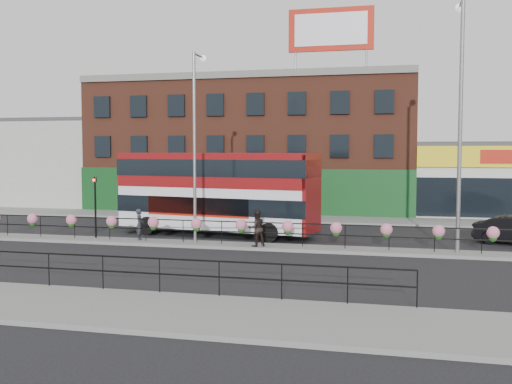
% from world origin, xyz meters
% --- Properties ---
extents(ground, '(120.00, 120.00, 0.00)m').
position_xyz_m(ground, '(0.00, 0.00, 0.00)').
color(ground, black).
rests_on(ground, ground).
extents(south_pavement, '(60.00, 4.00, 0.15)m').
position_xyz_m(south_pavement, '(0.00, -12.00, 0.07)').
color(south_pavement, slate).
rests_on(south_pavement, ground).
extents(north_pavement, '(60.00, 4.00, 0.15)m').
position_xyz_m(north_pavement, '(0.00, 12.00, 0.07)').
color(north_pavement, slate).
rests_on(north_pavement, ground).
extents(median, '(60.00, 1.60, 0.15)m').
position_xyz_m(median, '(0.00, 0.00, 0.07)').
color(median, slate).
rests_on(median, ground).
extents(yellow_line_inner, '(60.00, 0.10, 0.01)m').
position_xyz_m(yellow_line_inner, '(0.00, -9.70, 0.01)').
color(yellow_line_inner, gold).
rests_on(yellow_line_inner, ground).
extents(yellow_line_outer, '(60.00, 0.10, 0.01)m').
position_xyz_m(yellow_line_outer, '(0.00, -9.88, 0.01)').
color(yellow_line_outer, gold).
rests_on(yellow_line_outer, ground).
extents(brick_building, '(25.00, 12.21, 10.30)m').
position_xyz_m(brick_building, '(-4.00, 19.96, 5.13)').
color(brick_building, brown).
rests_on(brick_building, ground).
extents(warehouse_west, '(15.50, 12.00, 7.30)m').
position_xyz_m(warehouse_west, '(-24.25, 20.00, 3.65)').
color(warehouse_west, '#A8A8A3').
rests_on(warehouse_west, ground).
extents(billboard, '(6.00, 0.29, 4.40)m').
position_xyz_m(billboard, '(2.50, 14.99, 13.18)').
color(billboard, '#AB190A').
rests_on(billboard, brick_building).
extents(median_railing, '(30.04, 0.56, 1.23)m').
position_xyz_m(median_railing, '(-0.00, 0.00, 1.05)').
color(median_railing, black).
rests_on(median_railing, median).
extents(south_railing, '(20.04, 0.05, 1.12)m').
position_xyz_m(south_railing, '(-2.00, -10.10, 0.96)').
color(south_railing, black).
rests_on(south_railing, south_pavement).
extents(double_decker_bus, '(11.58, 4.49, 4.57)m').
position_xyz_m(double_decker_bus, '(-2.39, 3.69, 2.81)').
color(double_decker_bus, white).
rests_on(double_decker_bus, ground).
extents(pedestrian_a, '(0.78, 0.69, 1.59)m').
position_xyz_m(pedestrian_a, '(-5.43, 0.21, 0.94)').
color(pedestrian_a, '#26272F').
rests_on(pedestrian_a, median).
extents(pedestrian_b, '(1.47, 1.46, 1.74)m').
position_xyz_m(pedestrian_b, '(0.85, -0.40, 1.02)').
color(pedestrian_b, black).
rests_on(pedestrian_b, median).
extents(lamp_column_west, '(0.34, 1.65, 9.38)m').
position_xyz_m(lamp_column_west, '(-2.39, 0.30, 5.71)').
color(lamp_column_west, slate).
rests_on(lamp_column_west, median).
extents(lamp_column_east, '(0.41, 1.99, 11.33)m').
position_xyz_m(lamp_column_east, '(9.99, 0.37, 6.86)').
color(lamp_column_east, slate).
rests_on(lamp_column_east, median).
extents(traffic_light_median, '(0.15, 0.28, 3.65)m').
position_xyz_m(traffic_light_median, '(-8.00, 0.39, 2.47)').
color(traffic_light_median, black).
rests_on(traffic_light_median, median).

